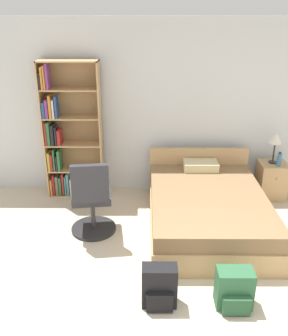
# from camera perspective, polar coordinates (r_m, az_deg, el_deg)

# --- Properties ---
(wall_back) EXTENTS (9.00, 0.06, 2.60)m
(wall_back) POSITION_cam_1_polar(r_m,az_deg,el_deg) (5.69, 3.63, 8.97)
(wall_back) COLOR silver
(wall_back) RESTS_ON ground_plane
(bookshelf) EXTENTS (0.84, 0.31, 2.04)m
(bookshelf) POSITION_cam_1_polar(r_m,az_deg,el_deg) (5.69, -11.86, 4.87)
(bookshelf) COLOR tan
(bookshelf) RESTS_ON ground_plane
(bed) EXTENTS (1.49, 2.09, 0.75)m
(bed) POSITION_cam_1_polar(r_m,az_deg,el_deg) (5.05, 9.50, -6.01)
(bed) COLOR tan
(bed) RESTS_ON ground_plane
(office_chair) EXTENTS (0.58, 0.64, 1.04)m
(office_chair) POSITION_cam_1_polar(r_m,az_deg,el_deg) (4.74, -7.95, -5.00)
(office_chair) COLOR #232326
(office_chair) RESTS_ON ground_plane
(nightstand) EXTENTS (0.40, 0.41, 0.56)m
(nightstand) POSITION_cam_1_polar(r_m,az_deg,el_deg) (6.03, 18.83, -1.76)
(nightstand) COLOR tan
(nightstand) RESTS_ON ground_plane
(table_lamp) EXTENTS (0.20, 0.20, 0.46)m
(table_lamp) POSITION_cam_1_polar(r_m,az_deg,el_deg) (5.82, 19.43, 4.08)
(table_lamp) COLOR #333333
(table_lamp) RESTS_ON nightstand
(water_bottle) EXTENTS (0.06, 0.06, 0.21)m
(water_bottle) POSITION_cam_1_polar(r_m,az_deg,el_deg) (5.81, 19.90, 1.23)
(water_bottle) COLOR teal
(water_bottle) RESTS_ON nightstand
(backpack_green) EXTENTS (0.35, 0.29, 0.40)m
(backpack_green) POSITION_cam_1_polar(r_m,az_deg,el_deg) (3.90, 13.60, -17.56)
(backpack_green) COLOR #2D603D
(backpack_green) RESTS_ON ground_plane
(backpack_black) EXTENTS (0.34, 0.24, 0.44)m
(backpack_black) POSITION_cam_1_polar(r_m,az_deg,el_deg) (3.80, 2.36, -17.69)
(backpack_black) COLOR black
(backpack_black) RESTS_ON ground_plane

